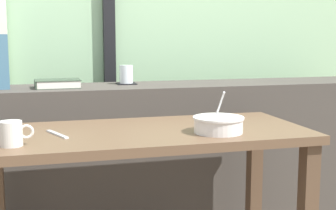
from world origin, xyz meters
name	(u,v)px	position (x,y,z in m)	size (l,w,h in m)	color
dark_console_ledge	(137,160)	(0.00, 0.55, 0.40)	(2.80, 0.39, 0.80)	#423D38
breakfast_table	(146,157)	(-0.08, -0.05, 0.58)	(1.28, 0.57, 0.69)	brown
coaster_square	(126,84)	(-0.04, 0.61, 0.80)	(0.10, 0.10, 0.01)	black
juice_glass	(126,75)	(-0.04, 0.61, 0.85)	(0.07, 0.07, 0.10)	white
closed_book	(57,84)	(-0.40, 0.53, 0.82)	(0.22, 0.16, 0.04)	#334233
soup_bowl	(218,124)	(0.18, -0.18, 0.72)	(0.20, 0.20, 0.16)	silver
fork_utensil	(57,134)	(-0.42, -0.06, 0.69)	(0.02, 0.17, 0.01)	silver
ceramic_mug	(12,134)	(-0.58, -0.20, 0.73)	(0.11, 0.08, 0.08)	silver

